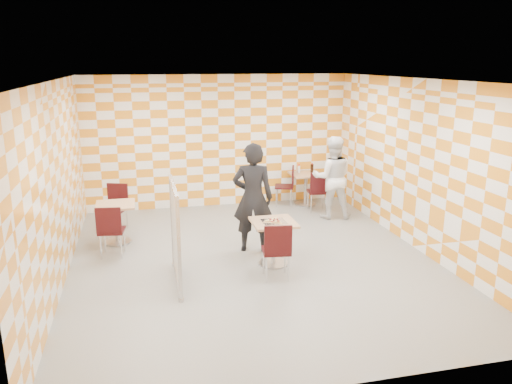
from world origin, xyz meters
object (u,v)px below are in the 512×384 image
main_table (273,235)px  chair_main_front (277,247)px  second_table (306,184)px  chair_second_front (318,189)px  man_dark (253,198)px  man_white (332,177)px  partition (175,234)px  chair_second_side (288,183)px  chair_empty_near (110,227)px  soda_bottle (312,168)px  sport_bottle (299,169)px  empty_table (116,216)px  chair_empty_far (116,203)px

main_table → chair_main_front: 0.64m
second_table → chair_second_front: (0.08, -0.64, 0.04)m
man_dark → man_white: size_ratio=1.10×
main_table → man_white: bearing=49.4°
partition → man_white: 4.35m
chair_second_side → man_white: size_ratio=0.52×
chair_empty_near → partition: size_ratio=0.60×
chair_main_front → second_table: bearing=65.4°
chair_second_side → chair_empty_near: 4.55m
main_table → soda_bottle: bearing=61.2°
chair_main_front → chair_second_front: size_ratio=1.00×
sport_bottle → soda_bottle: 0.31m
man_dark → sport_bottle: size_ratio=9.71×
empty_table → soda_bottle: (4.40, 1.69, 0.34)m
chair_empty_near → soda_bottle: soda_bottle is taller
man_white → partition: bearing=50.3°
main_table → empty_table: size_ratio=1.00×
chair_second_front → chair_second_side: bearing=125.9°
second_table → empty_table: same height
main_table → empty_table: bearing=147.2°
chair_empty_near → man_white: bearing=15.9°
chair_second_side → chair_main_front: bearing=-109.1°
man_dark → chair_second_front: bearing=-120.2°
main_table → partition: (-1.61, -0.36, 0.28)m
main_table → man_dark: 0.86m
second_table → sport_bottle: sport_bottle is taller
second_table → chair_second_side: chair_second_side is taller
second_table → empty_table: (-4.23, -1.62, 0.00)m
empty_table → chair_empty_far: 0.78m
chair_empty_far → chair_second_front: bearing=2.6°
chair_second_front → soda_bottle: bearing=82.6°
chair_empty_far → man_dark: 2.98m
chair_main_front → sport_bottle: (1.65, 4.04, 0.29)m
partition → man_dark: bearing=36.6°
chair_second_side → man_dark: (-1.44, -2.60, 0.43)m
chair_empty_near → man_white: man_white is taller
soda_bottle → chair_empty_far: bearing=-168.4°
second_table → man_white: size_ratio=0.43×
main_table → man_white: (1.90, 2.21, 0.37)m
chair_second_front → man_dark: man_dark is taller
chair_second_side → man_white: bearing=-59.5°
chair_main_front → man_dark: 1.40m
second_table → man_dark: 3.20m
chair_empty_near → man_white: 4.72m
main_table → chair_empty_near: bearing=160.6°
chair_main_front → man_white: size_ratio=0.52×
chair_second_side → chair_empty_far: same height
chair_empty_near → soda_bottle: (4.46, 2.42, 0.31)m
chair_empty_near → chair_empty_far: (0.05, 1.51, 0.00)m
empty_table → sport_bottle: (4.10, 1.76, 0.33)m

